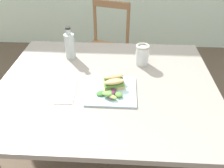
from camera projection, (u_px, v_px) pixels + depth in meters
dining_table at (107, 99)px, 1.35m from camera, size 1.20×1.00×0.74m
chair_wooden_far at (106, 49)px, 2.24m from camera, size 0.50×0.50×0.87m
plate_lunch at (112, 91)px, 1.21m from camera, size 0.26×0.26×0.01m
sandwich_half_front at (114, 84)px, 1.20m from camera, size 0.12×0.08×0.06m
sandwich_half_back at (113, 79)px, 1.24m from camera, size 0.12×0.08×0.06m
salad_mixed_greens at (111, 93)px, 1.17m from camera, size 0.15×0.14×0.03m
napkin_folded at (66, 91)px, 1.21m from camera, size 0.11×0.21×0.00m
fork_on_napkin at (66, 89)px, 1.22m from camera, size 0.05×0.19×0.00m
bottle_cold_brew at (70, 47)px, 1.47m from camera, size 0.06×0.06×0.21m
mason_jar_iced_tea at (142, 56)px, 1.41m from camera, size 0.08×0.08×0.13m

